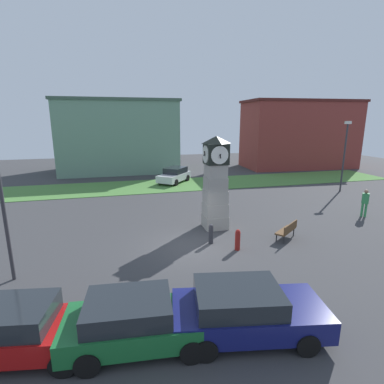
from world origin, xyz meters
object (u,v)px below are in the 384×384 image
Objects in this scene: car_by_building at (246,310)px; clock_tower at (215,184)px; bollard_mid_row at (238,240)px; pedestrian_near_bench at (365,201)px; car_far_lot at (175,175)px; street_lamp_far_side at (0,186)px; bollard_near_tower at (211,234)px; car_near_tower at (137,321)px; car_navy_sedan at (19,330)px; street_lamp_near_road at (345,151)px; bench at (287,230)px.

clock_tower is at bearing 76.96° from car_by_building.
car_by_building is (-2.05, -5.39, 0.24)m from bollard_mid_row.
pedestrian_near_bench reaches higher than car_by_building.
clock_tower is at bearing -90.91° from car_far_lot.
street_lamp_far_side is at bearing -120.38° from car_far_lot.
car_near_tower is (-4.10, -6.11, 0.22)m from bollard_near_tower.
pedestrian_near_bench is at bearing 22.17° from car_navy_sedan.
car_by_building is at bearing -95.83° from car_far_lot.
car_navy_sedan is at bearing -141.38° from bollard_near_tower.
pedestrian_near_bench is 0.30× the size of street_lamp_near_road.
clock_tower is at bearing 176.83° from pedestrian_near_bench.
car_by_building is at bearing -7.10° from car_navy_sedan.
car_near_tower is at bearing 173.49° from car_by_building.
street_lamp_near_road reaches higher than bench.
clock_tower reaches higher than bench.
car_navy_sedan is 0.72× the size of street_lamp_near_road.
car_near_tower is at bearing -123.89° from bollard_near_tower.
car_by_building is at bearing -103.04° from clock_tower.
bollard_near_tower is at bearing 9.39° from street_lamp_far_side.
bench is (11.12, 5.21, -0.22)m from car_navy_sedan.
clock_tower reaches higher than car_near_tower.
street_lamp_near_road is (15.37, 14.30, 2.69)m from car_by_building.
street_lamp_far_side reaches higher than car_near_tower.
street_lamp_far_side reaches higher than car_far_lot.
car_near_tower reaches higher than bollard_mid_row.
bench is 0.25× the size of street_lamp_far_side.
bollard_near_tower is at bearing -171.57° from pedestrian_near_bench.
bollard_mid_row is at bearing -164.81° from pedestrian_near_bench.
car_far_lot is (0.15, 16.10, 0.23)m from bollard_mid_row.
clock_tower is 1.22× the size of car_navy_sedan.
car_by_building reaches higher than bench.
pedestrian_near_bench is at bearing 27.39° from car_near_tower.
car_by_building is 1.09× the size of car_far_lot.
car_by_building is 0.78× the size of street_lamp_near_road.
bollard_near_tower is at bearing 173.01° from bench.
bench is 0.91× the size of pedestrian_near_bench.
bench is at bearing 10.80° from bollard_mid_row.
car_far_lot is 15.25m from street_lamp_near_road.
car_far_lot is at bearing 151.37° from street_lamp_near_road.
car_by_building is at bearing -130.24° from bench.
pedestrian_near_bench is at bearing 34.23° from car_by_building.
bollard_near_tower is at bearing 132.74° from bollard_mid_row.
bench is (8.08, 5.62, -0.21)m from car_near_tower.
car_far_lot is 2.66× the size of bench.
car_near_tower is 0.92× the size of car_by_building.
bollard_mid_row is 0.24× the size of car_near_tower.
bollard_near_tower is 1.44m from bollard_mid_row.
car_far_lot is (1.13, 15.04, 0.24)m from bollard_near_tower.
car_far_lot reaches higher than car_near_tower.
street_lamp_near_road is at bearing -28.63° from car_far_lot.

